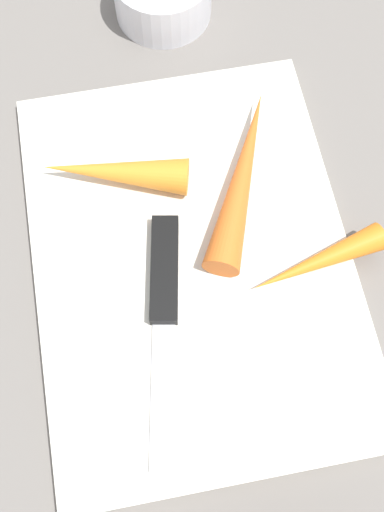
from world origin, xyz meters
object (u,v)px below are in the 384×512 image
object	(u,v)px
cutting_board	(192,259)
carrot_medium	(115,172)
carrot_shortest	(318,262)
knife	(164,285)
carrot_longest	(242,176)

from	to	relation	value
cutting_board	carrot_medium	bearing A→B (deg)	-147.83
cutting_board	carrot_shortest	xyz separation A→B (m)	(0.03, 0.10, 0.02)
knife	carrot_longest	xyz separation A→B (m)	(-0.08, 0.08, 0.01)
knife	cutting_board	bearing A→B (deg)	140.93
cutting_board	carrot_medium	xyz separation A→B (m)	(-0.08, -0.05, 0.02)
knife	carrot_shortest	bearing A→B (deg)	98.10
carrot_longest	carrot_shortest	distance (m)	0.10
carrot_shortest	carrot_longest	bearing A→B (deg)	-75.76
carrot_longest	carrot_medium	bearing A→B (deg)	101.13
cutting_board	carrot_longest	xyz separation A→B (m)	(-0.06, 0.05, 0.02)
carrot_longest	carrot_shortest	size ratio (longest dim) A/B	1.50
carrot_longest	carrot_medium	distance (m)	0.11
knife	carrot_longest	bearing A→B (deg)	145.42
cutting_board	carrot_shortest	bearing A→B (deg)	73.71
carrot_shortest	carrot_medium	bearing A→B (deg)	-49.06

